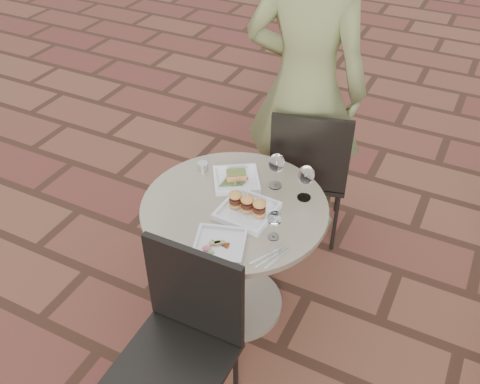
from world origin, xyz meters
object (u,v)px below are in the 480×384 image
at_px(chair_far, 310,165).
at_px(plate_sliders, 247,208).
at_px(chair_near, 184,333).
at_px(plate_tuna, 220,244).
at_px(cafe_table, 235,242).
at_px(plate_salmon, 236,179).
at_px(diner, 305,90).

xyz_separation_m(chair_far, plate_sliders, (-0.04, -0.74, 0.22)).
distance_m(chair_near, plate_tuna, 0.40).
bearing_deg(chair_near, plate_sliders, 90.03).
relative_size(cafe_table, plate_tuna, 3.24).
distance_m(chair_far, plate_tuna, 1.01).
relative_size(cafe_table, chair_far, 0.97).
height_order(cafe_table, plate_tuna, plate_tuna).
bearing_deg(plate_salmon, plate_sliders, -51.00).
height_order(chair_far, plate_tuna, chair_far).
xyz_separation_m(cafe_table, plate_salmon, (-0.08, 0.17, 0.26)).
bearing_deg(cafe_table, plate_salmon, 114.49).
height_order(plate_salmon, plate_tuna, plate_salmon).
relative_size(cafe_table, plate_sliders, 3.47).
bearing_deg(plate_sliders, cafe_table, 161.77).
relative_size(plate_salmon, plate_sliders, 1.19).
xyz_separation_m(chair_near, plate_sliders, (-0.01, 0.60, 0.22)).
distance_m(cafe_table, plate_sliders, 0.29).
height_order(cafe_table, chair_near, chair_near).
xyz_separation_m(plate_salmon, plate_tuna, (0.15, -0.45, -0.00)).
distance_m(chair_far, chair_near, 1.34).
bearing_deg(plate_salmon, plate_tuna, -71.73).
height_order(cafe_table, chair_far, chair_far).
bearing_deg(chair_far, diner, -61.68).
distance_m(plate_salmon, plate_tuna, 0.47).
relative_size(cafe_table, plate_salmon, 2.92).
bearing_deg(cafe_table, chair_far, 79.98).
bearing_deg(plate_salmon, chair_far, 69.64).
relative_size(chair_near, plate_sliders, 3.59).
bearing_deg(plate_sliders, plate_tuna, -92.17).
xyz_separation_m(cafe_table, chair_near, (0.09, -0.63, 0.07)).
distance_m(diner, plate_sliders, 0.88).
height_order(chair_far, plate_salmon, chair_far).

